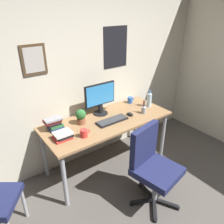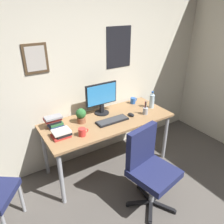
# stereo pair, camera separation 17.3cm
# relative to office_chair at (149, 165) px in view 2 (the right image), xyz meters

# --- Properties ---
(wall_back) EXTENTS (4.40, 0.10, 2.60)m
(wall_back) POSITION_rel_office_chair_xyz_m (-0.22, 1.24, 0.77)
(wall_back) COLOR beige
(wall_back) RESTS_ON ground_plane
(desk) EXTENTS (1.72, 0.72, 0.75)m
(desk) POSITION_rel_office_chair_xyz_m (-0.04, 0.80, 0.15)
(desk) COLOR #936D47
(desk) RESTS_ON ground_plane
(office_chair) EXTENTS (0.57, 0.57, 0.95)m
(office_chair) POSITION_rel_office_chair_xyz_m (0.00, 0.00, 0.00)
(office_chair) COLOR #1E234C
(office_chair) RESTS_ON ground_plane
(monitor) EXTENTS (0.46, 0.20, 0.43)m
(monitor) POSITION_rel_office_chair_xyz_m (-0.01, 1.00, 0.46)
(monitor) COLOR black
(monitor) RESTS_ON desk
(keyboard) EXTENTS (0.43, 0.15, 0.03)m
(keyboard) POSITION_rel_office_chair_xyz_m (-0.02, 0.72, 0.24)
(keyboard) COLOR black
(keyboard) RESTS_ON desk
(computer_mouse) EXTENTS (0.06, 0.11, 0.04)m
(computer_mouse) POSITION_rel_office_chair_xyz_m (0.28, 0.71, 0.24)
(computer_mouse) COLOR black
(computer_mouse) RESTS_ON desk
(water_bottle) EXTENTS (0.07, 0.07, 0.25)m
(water_bottle) POSITION_rel_office_chair_xyz_m (0.69, 0.76, 0.33)
(water_bottle) COLOR silver
(water_bottle) RESTS_ON desk
(coffee_mug_near) EXTENTS (0.12, 0.09, 0.09)m
(coffee_mug_near) POSITION_rel_office_chair_xyz_m (-0.49, 0.62, 0.27)
(coffee_mug_near) COLOR red
(coffee_mug_near) RESTS_ON desk
(coffee_mug_far) EXTENTS (0.12, 0.08, 0.09)m
(coffee_mug_far) POSITION_rel_office_chair_xyz_m (0.56, 1.03, 0.27)
(coffee_mug_far) COLOR #2659B2
(coffee_mug_far) RESTS_ON desk
(potted_plant) EXTENTS (0.13, 0.13, 0.19)m
(potted_plant) POSITION_rel_office_chair_xyz_m (-0.37, 0.91, 0.33)
(potted_plant) COLOR brown
(potted_plant) RESTS_ON desk
(pen_cup) EXTENTS (0.07, 0.07, 0.20)m
(pen_cup) POSITION_rel_office_chair_xyz_m (0.48, 0.65, 0.28)
(pen_cup) COLOR #9EA0A5
(pen_cup) RESTS_ON desk
(book_stack_left) EXTENTS (0.21, 0.16, 0.08)m
(book_stack_left) POSITION_rel_office_chair_xyz_m (-0.70, 0.72, 0.26)
(book_stack_left) COLOR #B22D28
(book_stack_left) RESTS_ON desk
(book_stack_right) EXTENTS (0.21, 0.17, 0.15)m
(book_stack_right) POSITION_rel_office_chair_xyz_m (-0.70, 0.99, 0.30)
(book_stack_right) COLOR navy
(book_stack_right) RESTS_ON desk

